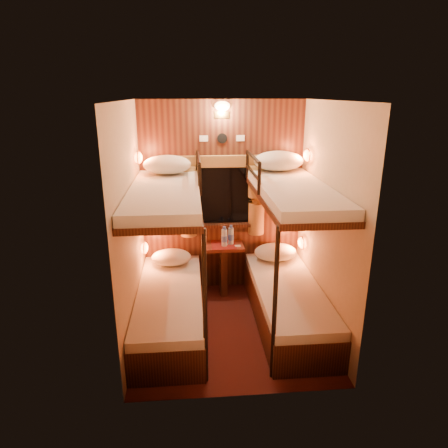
{
  "coord_description": "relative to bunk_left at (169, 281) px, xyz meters",
  "views": [
    {
      "loc": [
        -0.4,
        -3.81,
        2.47
      ],
      "look_at": [
        -0.05,
        0.15,
        1.16
      ],
      "focal_mm": 32.0,
      "sensor_mm": 36.0,
      "label": 1
    }
  ],
  "objects": [
    {
      "name": "pillow_lower_left",
      "position": [
        -0.0,
        0.67,
        -0.01
      ],
      "size": [
        0.48,
        0.35,
        0.19
      ],
      "primitive_type": "ellipsoid",
      "color": "silver",
      "rests_on": "bunk_left"
    },
    {
      "name": "pillow_lower_right",
      "position": [
        1.3,
        0.7,
        0.0
      ],
      "size": [
        0.53,
        0.38,
        0.21
      ],
      "primitive_type": "ellipsoid",
      "color": "silver",
      "rests_on": "bunk_right"
    },
    {
      "name": "sachet_b",
      "position": [
        0.67,
        0.79,
        0.09
      ],
      "size": [
        0.09,
        0.08,
        0.01
      ],
      "primitive_type": "cube",
      "rotation": [
        0.0,
        0.0,
        0.45
      ],
      "color": "silver",
      "rests_on": "table"
    },
    {
      "name": "wall_right",
      "position": [
        1.65,
        -0.07,
        0.64
      ],
      "size": [
        0.0,
        2.4,
        2.4
      ],
      "primitive_type": "plane",
      "rotation": [
        1.57,
        0.0,
        -1.57
      ],
      "color": "#C6B293",
      "rests_on": "floor"
    },
    {
      "name": "curtains",
      "position": [
        0.65,
        0.9,
        0.71
      ],
      "size": [
        1.1,
        0.22,
        1.0
      ],
      "color": "olive",
      "rests_on": "back_panel"
    },
    {
      "name": "sachet_a",
      "position": [
        0.82,
        0.72,
        0.09
      ],
      "size": [
        0.08,
        0.06,
        0.01
      ],
      "primitive_type": "cube",
      "rotation": [
        0.0,
        0.0,
        -0.02
      ],
      "color": "silver",
      "rests_on": "table"
    },
    {
      "name": "floor",
      "position": [
        0.65,
        -0.07,
        -0.56
      ],
      "size": [
        2.1,
        2.1,
        0.0
      ],
      "primitive_type": "plane",
      "color": "#34120E",
      "rests_on": "ground"
    },
    {
      "name": "back_fixtures",
      "position": [
        0.65,
        0.93,
        1.69
      ],
      "size": [
        0.54,
        0.09,
        0.48
      ],
      "color": "black",
      "rests_on": "back_panel"
    },
    {
      "name": "ceiling",
      "position": [
        0.65,
        -0.07,
        1.84
      ],
      "size": [
        2.1,
        2.1,
        0.0
      ],
      "primitive_type": "plane",
      "rotation": [
        3.14,
        0.0,
        0.0
      ],
      "color": "silver",
      "rests_on": "wall_back"
    },
    {
      "name": "wall_back",
      "position": [
        0.65,
        0.98,
        0.64
      ],
      "size": [
        2.4,
        0.0,
        2.4
      ],
      "primitive_type": "plane",
      "rotation": [
        1.57,
        0.0,
        0.0
      ],
      "color": "#C6B293",
      "rests_on": "floor"
    },
    {
      "name": "bottle_right",
      "position": [
        0.74,
        0.8,
        0.2
      ],
      "size": [
        0.07,
        0.07,
        0.25
      ],
      "rotation": [
        0.0,
        0.0,
        -0.38
      ],
      "color": "#99BFE5",
      "rests_on": "table"
    },
    {
      "name": "bunk_left",
      "position": [
        0.0,
        0.0,
        0.0
      ],
      "size": [
        0.72,
        1.9,
        1.82
      ],
      "color": "black",
      "rests_on": "floor"
    },
    {
      "name": "bottle_left",
      "position": [
        0.66,
        0.74,
        0.2
      ],
      "size": [
        0.07,
        0.07,
        0.26
      ],
      "rotation": [
        0.0,
        0.0,
        0.41
      ],
      "color": "#99BFE5",
      "rests_on": "table"
    },
    {
      "name": "wall_front",
      "position": [
        0.65,
        -1.12,
        0.64
      ],
      "size": [
        2.4,
        0.0,
        2.4
      ],
      "primitive_type": "plane",
      "rotation": [
        -1.57,
        0.0,
        0.0
      ],
      "color": "#C6B293",
      "rests_on": "floor"
    },
    {
      "name": "window",
      "position": [
        0.65,
        0.94,
        0.62
      ],
      "size": [
        1.0,
        0.12,
        0.79
      ],
      "color": "black",
      "rests_on": "back_panel"
    },
    {
      "name": "pillow_upper_left",
      "position": [
        -0.0,
        0.66,
        1.14
      ],
      "size": [
        0.54,
        0.39,
        0.21
      ],
      "primitive_type": "ellipsoid",
      "color": "silver",
      "rests_on": "bunk_left"
    },
    {
      "name": "reading_lamps",
      "position": [
        0.65,
        0.63,
        0.68
      ],
      "size": [
        2.0,
        0.2,
        1.25
      ],
      "color": "orange",
      "rests_on": "wall_left"
    },
    {
      "name": "wall_left",
      "position": [
        -0.35,
        -0.07,
        0.64
      ],
      "size": [
        0.0,
        2.4,
        2.4
      ],
      "primitive_type": "plane",
      "rotation": [
        1.57,
        0.0,
        1.57
      ],
      "color": "#C6B293",
      "rests_on": "floor"
    },
    {
      "name": "back_panel",
      "position": [
        0.65,
        0.97,
        0.64
      ],
      "size": [
        2.0,
        0.03,
        2.4
      ],
      "primitive_type": "cube",
      "color": "black",
      "rests_on": "floor"
    },
    {
      "name": "bunk_right",
      "position": [
        1.3,
        0.0,
        0.0
      ],
      "size": [
        0.72,
        1.9,
        1.82
      ],
      "color": "black",
      "rests_on": "floor"
    },
    {
      "name": "table",
      "position": [
        0.65,
        0.78,
        -0.14
      ],
      "size": [
        0.5,
        0.34,
        0.66
      ],
      "color": "#511D12",
      "rests_on": "floor"
    },
    {
      "name": "pillow_upper_right",
      "position": [
        1.3,
        0.74,
        1.15
      ],
      "size": [
        0.59,
        0.42,
        0.23
      ],
      "primitive_type": "ellipsoid",
      "color": "silver",
      "rests_on": "bunk_right"
    }
  ]
}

